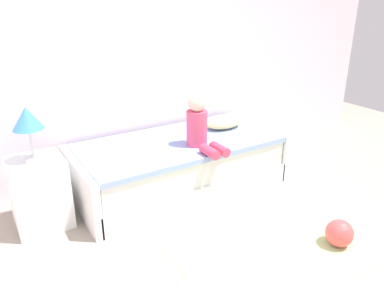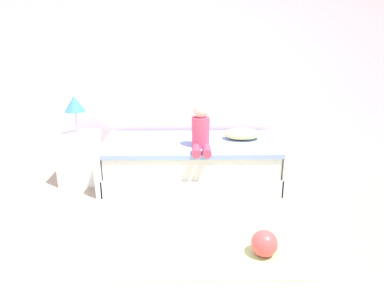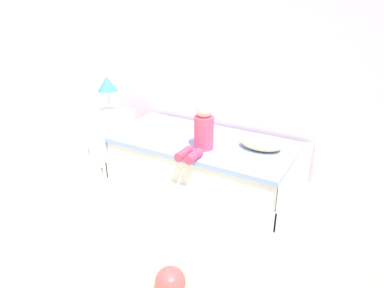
{
  "view_description": "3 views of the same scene",
  "coord_description": "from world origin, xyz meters",
  "px_view_note": "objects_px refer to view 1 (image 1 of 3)",
  "views": [
    {
      "loc": [
        -1.39,
        -1.04,
        1.85
      ],
      "look_at": [
        0.33,
        1.75,
        0.55
      ],
      "focal_mm": 35.13,
      "sensor_mm": 36.0,
      "label": 1
    },
    {
      "loc": [
        0.28,
        -1.99,
        1.75
      ],
      "look_at": [
        0.33,
        1.75,
        0.55
      ],
      "focal_mm": 32.85,
      "sensor_mm": 36.0,
      "label": 2
    },
    {
      "loc": [
        1.92,
        -0.99,
        1.93
      ],
      "look_at": [
        0.33,
        1.75,
        0.55
      ],
      "focal_mm": 31.68,
      "sensor_mm": 36.0,
      "label": 3
    }
  ],
  "objects_px": {
    "table_lamp": "(27,121)",
    "pillow": "(223,122)",
    "nightstand": "(40,193)",
    "child_figure": "(200,126)",
    "toy_ball": "(339,233)",
    "bed": "(179,164)"
  },
  "relations": [
    {
      "from": "table_lamp",
      "to": "pillow",
      "type": "xyz_separation_m",
      "value": [
        1.96,
        0.09,
        -0.37
      ]
    },
    {
      "from": "nightstand",
      "to": "pillow",
      "type": "xyz_separation_m",
      "value": [
        1.96,
        0.09,
        0.26
      ]
    },
    {
      "from": "table_lamp",
      "to": "child_figure",
      "type": "distance_m",
      "value": 1.49
    },
    {
      "from": "child_figure",
      "to": "pillow",
      "type": "bearing_deg",
      "value": 32.44
    },
    {
      "from": "nightstand",
      "to": "table_lamp",
      "type": "height_order",
      "value": "table_lamp"
    },
    {
      "from": "toy_ball",
      "to": "child_figure",
      "type": "bearing_deg",
      "value": 109.87
    },
    {
      "from": "child_figure",
      "to": "table_lamp",
      "type": "bearing_deg",
      "value": 170.55
    },
    {
      "from": "bed",
      "to": "table_lamp",
      "type": "xyz_separation_m",
      "value": [
        -1.35,
        0.01,
        0.69
      ]
    },
    {
      "from": "bed",
      "to": "child_figure",
      "type": "height_order",
      "value": "child_figure"
    },
    {
      "from": "bed",
      "to": "child_figure",
      "type": "relative_size",
      "value": 4.14
    },
    {
      "from": "child_figure",
      "to": "toy_ball",
      "type": "height_order",
      "value": "child_figure"
    },
    {
      "from": "child_figure",
      "to": "bed",
      "type": "bearing_deg",
      "value": 113.21
    },
    {
      "from": "bed",
      "to": "nightstand",
      "type": "xyz_separation_m",
      "value": [
        -1.35,
        0.01,
        0.05
      ]
    },
    {
      "from": "child_figure",
      "to": "nightstand",
      "type": "bearing_deg",
      "value": 170.55
    },
    {
      "from": "pillow",
      "to": "table_lamp",
      "type": "bearing_deg",
      "value": -177.45
    },
    {
      "from": "pillow",
      "to": "toy_ball",
      "type": "relative_size",
      "value": 2.01
    },
    {
      "from": "pillow",
      "to": "toy_ball",
      "type": "distance_m",
      "value": 1.7
    },
    {
      "from": "nightstand",
      "to": "child_figure",
      "type": "height_order",
      "value": "child_figure"
    },
    {
      "from": "child_figure",
      "to": "pillow",
      "type": "distance_m",
      "value": 0.63
    },
    {
      "from": "pillow",
      "to": "toy_ball",
      "type": "height_order",
      "value": "pillow"
    },
    {
      "from": "nightstand",
      "to": "table_lamp",
      "type": "xyz_separation_m",
      "value": [
        0.0,
        -0.0,
        0.64
      ]
    },
    {
      "from": "bed",
      "to": "table_lamp",
      "type": "bearing_deg",
      "value": 179.47
    }
  ]
}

